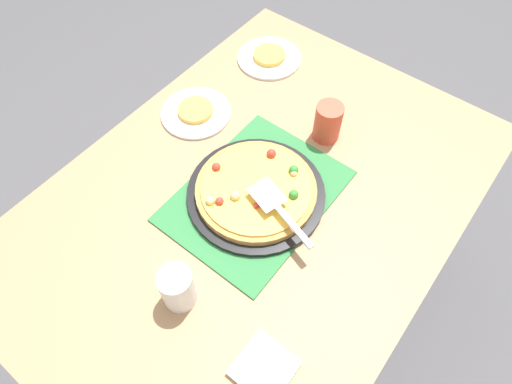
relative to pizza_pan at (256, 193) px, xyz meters
name	(u,v)px	position (x,y,z in m)	size (l,w,h in m)	color
ground_plane	(256,295)	(0.00, 0.00, -0.76)	(8.00, 8.00, 0.00)	#4C4C51
dining_table	(256,216)	(0.00, 0.00, -0.12)	(1.40, 1.00, 0.75)	#9E7A56
placemat	(256,195)	(0.00, 0.00, -0.01)	(0.48, 0.36, 0.01)	#2D753D
pizza_pan	(256,193)	(0.00, 0.00, 0.00)	(0.38, 0.38, 0.01)	black
pizza	(256,189)	(0.00, 0.00, 0.02)	(0.33, 0.33, 0.05)	#B78442
plate_near_left	(196,113)	(0.13, 0.34, -0.01)	(0.22, 0.22, 0.01)	white
plate_far_right	(269,58)	(0.48, 0.31, -0.01)	(0.22, 0.22, 0.01)	white
served_slice_left	(196,110)	(0.13, 0.34, 0.01)	(0.11, 0.11, 0.02)	#EAB747
served_slice_right	(269,55)	(0.48, 0.31, 0.01)	(0.11, 0.11, 0.02)	#EAB747
cup_near	(177,288)	(-0.34, -0.04, 0.05)	(0.08, 0.08, 0.12)	white
cup_far	(328,122)	(0.30, -0.03, 0.05)	(0.08, 0.08, 0.12)	#E04C38
pizza_server	(278,208)	(-0.03, -0.09, 0.06)	(0.11, 0.23, 0.01)	silver
napkin_stack	(264,368)	(-0.35, -0.29, -0.01)	(0.12, 0.12, 0.02)	white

